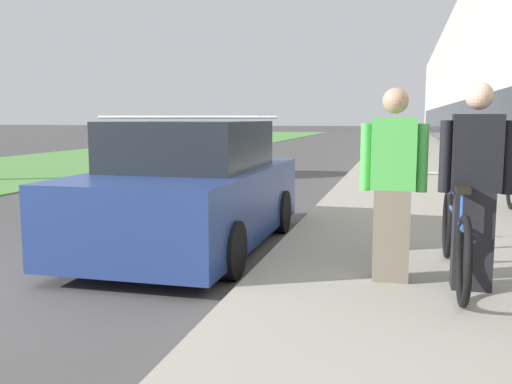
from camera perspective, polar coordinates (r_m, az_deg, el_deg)
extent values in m
cube|color=gray|center=(25.09, 15.47, 3.63)|extent=(3.77, 70.00, 0.15)
cube|color=#1E2328|center=(33.14, 18.73, 6.40)|extent=(0.10, 63.00, 2.20)
cube|color=#518E42|center=(31.45, -8.07, 4.43)|extent=(7.78, 70.00, 0.03)
torus|color=black|center=(6.35, 18.62, -3.01)|extent=(0.06, 0.73, 0.73)
torus|color=black|center=(4.77, 20.05, -6.48)|extent=(0.06, 0.73, 0.73)
cylinder|color=#2D56A8|center=(5.52, 19.33, -2.25)|extent=(0.04, 1.38, 0.04)
cylinder|color=#2D56A8|center=(5.22, 19.58, -3.96)|extent=(0.04, 0.83, 0.34)
cylinder|color=#2D56A8|center=(4.98, 19.91, -1.52)|extent=(0.03, 0.03, 0.30)
cube|color=black|center=(4.96, 19.98, 0.19)|extent=(0.11, 0.22, 0.05)
cylinder|color=#2D56A8|center=(6.17, 18.85, 0.25)|extent=(0.03, 0.03, 0.32)
cylinder|color=silver|center=(6.15, 18.91, 1.72)|extent=(0.52, 0.03, 0.03)
cube|color=black|center=(5.27, 20.81, -4.52)|extent=(0.33, 0.24, 0.85)
cube|color=black|center=(5.18, 21.19, 3.66)|extent=(0.40, 0.24, 0.65)
cylinder|color=black|center=(5.15, 18.41, 3.39)|extent=(0.10, 0.10, 0.62)
cylinder|color=black|center=(5.21, 23.91, 3.17)|extent=(0.10, 0.10, 0.62)
sphere|color=beige|center=(5.17, 21.44, 8.94)|extent=(0.23, 0.23, 0.23)
cube|color=#756B5B|center=(5.33, 13.38, -4.20)|extent=(0.32, 0.23, 0.84)
cube|color=#4CB74C|center=(5.23, 13.62, 3.73)|extent=(0.39, 0.23, 0.64)
cylinder|color=#4CB74C|center=(5.24, 10.93, 3.45)|extent=(0.10, 0.10, 0.60)
cylinder|color=#4CB74C|center=(5.24, 16.30, 3.28)|extent=(0.10, 0.10, 0.60)
sphere|color=tan|center=(5.22, 13.78, 8.86)|extent=(0.23, 0.23, 0.23)
torus|color=black|center=(10.12, 24.20, 0.51)|extent=(0.06, 0.74, 0.74)
cube|color=navy|center=(7.14, -6.47, -1.05)|extent=(1.86, 4.09, 0.85)
cube|color=#1E2328|center=(7.07, -6.55, 4.69)|extent=(1.60, 2.04, 0.58)
cylinder|color=silver|center=(7.48, -5.36, 7.46)|extent=(1.98, 0.04, 0.04)
cylinder|color=silver|center=(6.64, -7.99, 7.42)|extent=(1.98, 0.04, 0.04)
cylinder|color=black|center=(8.63, -8.93, -1.48)|extent=(0.22, 0.60, 0.60)
cylinder|color=black|center=(8.11, 2.38, -1.97)|extent=(0.22, 0.60, 0.60)
cylinder|color=black|center=(6.48, -17.52, -4.69)|extent=(0.22, 0.60, 0.60)
cylinder|color=black|center=(5.77, -2.70, -5.82)|extent=(0.22, 0.60, 0.60)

